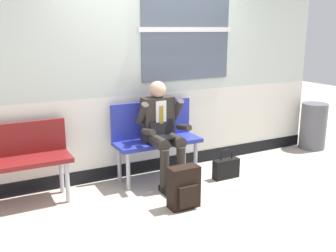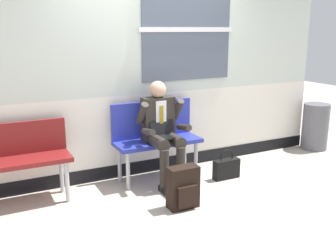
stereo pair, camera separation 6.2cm
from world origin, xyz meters
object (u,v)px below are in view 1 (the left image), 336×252
(bench_with_person, at_px, (155,134))
(trash_bin, at_px, (313,126))
(person_seated, at_px, (162,130))
(backpack, at_px, (184,188))
(handbag, at_px, (226,168))
(bench_empty, at_px, (12,157))

(bench_with_person, distance_m, trash_bin, 2.83)
(person_seated, bearing_deg, backpack, -98.51)
(handbag, bearing_deg, trash_bin, 11.97)
(bench_with_person, height_order, person_seated, person_seated)
(trash_bin, bearing_deg, bench_with_person, 179.46)
(person_seated, height_order, trash_bin, person_seated)
(bench_empty, xyz_separation_m, handbag, (2.52, -0.45, -0.42))
(bench_with_person, relative_size, backpack, 2.37)
(bench_empty, relative_size, backpack, 2.60)
(person_seated, bearing_deg, bench_with_person, 90.00)
(handbag, height_order, trash_bin, trash_bin)
(backpack, bearing_deg, trash_bin, 17.29)
(backpack, height_order, trash_bin, trash_bin)
(person_seated, xyz_separation_m, trash_bin, (2.82, 0.18, -0.32))
(person_seated, xyz_separation_m, backpack, (-0.11, -0.73, -0.46))
(bench_with_person, height_order, handbag, bench_with_person)
(bench_with_person, relative_size, trash_bin, 1.49)
(bench_empty, height_order, handbag, bench_empty)
(backpack, relative_size, handbag, 1.18)
(bench_with_person, xyz_separation_m, person_seated, (-0.00, -0.21, 0.11))
(bench_empty, xyz_separation_m, person_seated, (1.72, -0.20, 0.14))
(backpack, bearing_deg, person_seated, 81.49)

